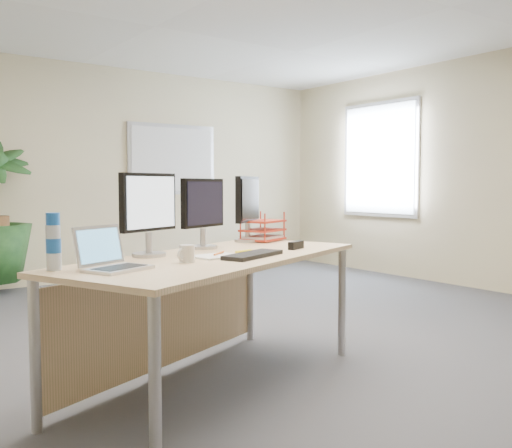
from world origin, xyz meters
TOP-DOWN VIEW (x-y plane):
  - floor at (0.00, 0.00)m, footprint 8.00×8.00m
  - back_wall at (0.00, 4.00)m, footprint 7.00×0.04m
  - whiteboard at (1.20, 3.97)m, footprint 1.30×0.04m
  - window at (3.47, 2.30)m, footprint 0.04×1.30m
  - desk at (-0.72, -0.04)m, footprint 2.24×1.59m
  - monitor_left at (-1.01, 0.05)m, footprint 0.42×0.20m
  - monitor_right at (-0.55, 0.22)m, footprint 0.39×0.19m
  - monitor_dark at (-0.06, 0.40)m, footprint 0.37×0.29m
  - laptop at (-1.40, -0.31)m, footprint 0.38×0.36m
  - keyboard at (-0.54, -0.33)m, footprint 0.47×0.31m
  - coffee_mug at (-0.96, -0.30)m, footprint 0.12×0.08m
  - spiral_notebook at (-0.71, -0.21)m, footprint 0.28×0.22m
  - orange_pen at (-0.68, -0.19)m, footprint 0.13×0.10m
  - yellow_highlighter at (-0.47, -0.13)m, footprint 0.13×0.04m
  - water_bottle at (-1.63, -0.17)m, footprint 0.07×0.07m
  - letter_tray at (0.07, 0.39)m, footprint 0.38×0.34m
  - stapler at (-0.07, -0.16)m, footprint 0.15×0.09m

SIDE VIEW (x-z plane):
  - floor at x=0.00m, z-range 0.00..0.00m
  - desk at x=-0.72m, z-range 0.23..1.02m
  - spiral_notebook at x=-0.71m, z-range 0.79..0.80m
  - yellow_highlighter at x=-0.47m, z-range 0.79..0.81m
  - keyboard at x=-0.54m, z-range 0.79..0.82m
  - orange_pen at x=-0.68m, z-range 0.81..0.82m
  - stapler at x=-0.07m, z-range 0.79..0.84m
  - coffee_mug at x=-0.96m, z-range 0.79..0.89m
  - laptop at x=-1.40m, z-range 0.74..0.96m
  - letter_tray at x=0.07m, z-range 0.79..0.93m
  - water_bottle at x=-1.63m, z-range 0.79..1.07m
  - monitor_right at x=-0.55m, z-range 0.83..1.28m
  - monitor_dark at x=-0.06m, z-range 0.83..1.31m
  - monitor_left at x=-1.01m, z-range 0.83..1.31m
  - back_wall at x=0.00m, z-range 0.00..2.70m
  - whiteboard at x=1.20m, z-range 1.07..2.02m
  - window at x=3.47m, z-range 0.77..2.33m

